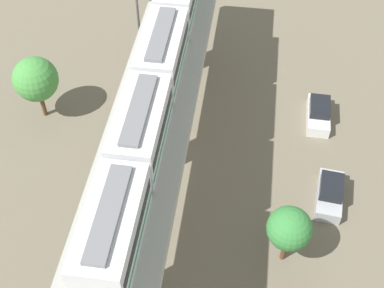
{
  "coord_description": "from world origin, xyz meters",
  "views": [
    {
      "loc": [
        5.79,
        -25.77,
        31.86
      ],
      "look_at": [
        2.5,
        -2.09,
        4.94
      ],
      "focal_mm": 49.25,
      "sensor_mm": 36.0,
      "label": 1
    }
  ],
  "objects_px": {
    "tree_mid_lot": "(36,79)",
    "signal_post": "(139,29)",
    "parked_car_silver": "(330,193)",
    "parked_car_white": "(319,113)",
    "tree_near_viaduct": "(289,229)",
    "train": "(152,88)"
  },
  "relations": [
    {
      "from": "tree_near_viaduct",
      "to": "train",
      "type": "bearing_deg",
      "value": 151.83
    },
    {
      "from": "signal_post",
      "to": "tree_near_viaduct",
      "type": "bearing_deg",
      "value": -51.45
    },
    {
      "from": "parked_car_white",
      "to": "signal_post",
      "type": "bearing_deg",
      "value": 172.1
    },
    {
      "from": "train",
      "to": "tree_mid_lot",
      "type": "xyz_separation_m",
      "value": [
        -10.93,
        5.99,
        -5.81
      ]
    },
    {
      "from": "parked_car_white",
      "to": "tree_mid_lot",
      "type": "xyz_separation_m",
      "value": [
        -22.93,
        -2.59,
        3.21
      ]
    },
    {
      "from": "train",
      "to": "tree_near_viaduct",
      "type": "height_order",
      "value": "train"
    },
    {
      "from": "parked_car_silver",
      "to": "signal_post",
      "type": "distance_m",
      "value": 19.98
    },
    {
      "from": "train",
      "to": "tree_mid_lot",
      "type": "distance_m",
      "value": 13.75
    },
    {
      "from": "tree_near_viaduct",
      "to": "signal_post",
      "type": "distance_m",
      "value": 20.66
    },
    {
      "from": "tree_mid_lot",
      "to": "signal_post",
      "type": "xyz_separation_m",
      "value": [
        7.53,
        5.03,
        1.99
      ]
    },
    {
      "from": "parked_car_silver",
      "to": "tree_near_viaduct",
      "type": "height_order",
      "value": "tree_near_viaduct"
    },
    {
      "from": "tree_near_viaduct",
      "to": "signal_post",
      "type": "height_order",
      "value": "signal_post"
    },
    {
      "from": "train",
      "to": "tree_mid_lot",
      "type": "bearing_deg",
      "value": 151.3
    },
    {
      "from": "parked_car_silver",
      "to": "parked_car_white",
      "type": "bearing_deg",
      "value": 100.13
    },
    {
      "from": "tree_near_viaduct",
      "to": "tree_mid_lot",
      "type": "bearing_deg",
      "value": 151.54
    },
    {
      "from": "tree_mid_lot",
      "to": "signal_post",
      "type": "bearing_deg",
      "value": 33.75
    },
    {
      "from": "parked_car_white",
      "to": "parked_car_silver",
      "type": "bearing_deg",
      "value": -84.41
    },
    {
      "from": "signal_post",
      "to": "tree_mid_lot",
      "type": "bearing_deg",
      "value": -146.25
    },
    {
      "from": "parked_car_silver",
      "to": "signal_post",
      "type": "relative_size",
      "value": 0.4
    },
    {
      "from": "parked_car_silver",
      "to": "parked_car_white",
      "type": "xyz_separation_m",
      "value": [
        -0.64,
        8.26,
        0.0
      ]
    },
    {
      "from": "parked_car_white",
      "to": "tree_mid_lot",
      "type": "distance_m",
      "value": 23.3
    },
    {
      "from": "tree_near_viaduct",
      "to": "tree_mid_lot",
      "type": "distance_m",
      "value": 23.11
    }
  ]
}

